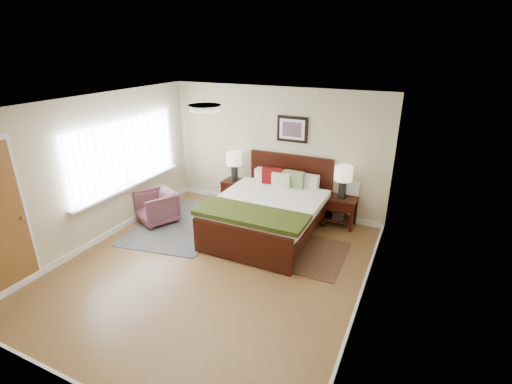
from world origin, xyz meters
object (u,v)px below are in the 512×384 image
armchair (157,207)px  rug_persian (180,224)px  lamp_right (343,176)px  lamp_left (234,161)px  nightstand_right (340,209)px  bed (269,206)px  nightstand_left (234,186)px

armchair → rug_persian: armchair is taller
lamp_right → rug_persian: size_ratio=0.28×
lamp_left → armchair: size_ratio=0.89×
rug_persian → nightstand_right: bearing=14.0°
bed → nightstand_left: 1.45m
bed → lamp_left: size_ratio=3.66×
nightstand_left → rug_persian: bearing=-113.0°
bed → nightstand_right: bed is taller
nightstand_left → armchair: (-0.98, -1.34, -0.13)m
lamp_right → lamp_left: bearing=180.0°
nightstand_right → rug_persian: bearing=-155.7°
lamp_right → armchair: 3.58m
lamp_left → lamp_right: (2.26, 0.00, 0.01)m
armchair → lamp_left: bearing=82.3°
bed → nightstand_left: bed is taller
nightstand_right → lamp_left: size_ratio=0.94×
nightstand_left → armchair: size_ratio=0.81×
nightstand_right → rug_persian: size_ratio=0.26×
lamp_left → nightstand_left: bearing=-90.0°
nightstand_left → lamp_right: bearing=0.5°
nightstand_right → lamp_left: bearing=179.7°
bed → armchair: bed is taller
nightstand_left → lamp_left: bearing=90.0°
nightstand_right → rug_persian: (-2.79, -1.26, -0.34)m
nightstand_left → lamp_left: 0.55m
armchair → nightstand_right: bearing=50.6°
nightstand_left → nightstand_right: size_ratio=0.98×
nightstand_right → lamp_left: (-2.26, 0.01, 0.63)m
rug_persian → lamp_right: bearing=14.2°
lamp_right → rug_persian: 3.22m
nightstand_left → armchair: bearing=-126.1°
bed → lamp_right: (1.09, 0.87, 0.44)m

